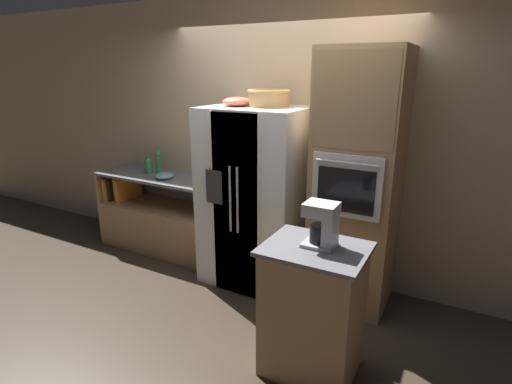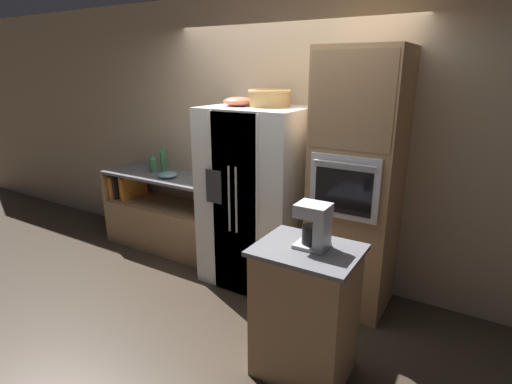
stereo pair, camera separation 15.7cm
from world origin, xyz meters
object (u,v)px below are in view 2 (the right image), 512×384
object	(u,v)px
coffee_maker	(316,225)
wall_oven	(356,184)
bottle_short	(153,164)
mixing_bowl	(168,175)
bottle_tall	(163,160)
wicker_basket	(270,97)
refrigerator	(256,197)
fruit_bowl	(238,101)

from	to	relation	value
coffee_maker	wall_oven	bearing A→B (deg)	93.46
bottle_short	mixing_bowl	distance (m)	0.35
bottle_tall	coffee_maker	distance (m)	2.69
mixing_bowl	coffee_maker	size ratio (longest dim) A/B	0.70
wicker_basket	coffee_maker	world-z (taller)	wicker_basket
wicker_basket	bottle_tall	size ratio (longest dim) A/B	1.26
bottle_short	mixing_bowl	world-z (taller)	bottle_short
refrigerator	wall_oven	distance (m)	1.00
wall_oven	fruit_bowl	distance (m)	1.33
refrigerator	bottle_tall	xyz separation A→B (m)	(-1.40, 0.20, 0.17)
refrigerator	wicker_basket	world-z (taller)	wicker_basket
bottle_short	mixing_bowl	size ratio (longest dim) A/B	1.03
wicker_basket	bottle_short	xyz separation A→B (m)	(-1.59, 0.04, -0.82)
wall_oven	fruit_bowl	xyz separation A→B (m)	(-1.15, -0.08, 0.66)
wall_oven	mixing_bowl	size ratio (longest dim) A/B	10.73
wicker_basket	fruit_bowl	distance (m)	0.30
refrigerator	bottle_short	size ratio (longest dim) A/B	8.08
refrigerator	bottle_short	distance (m)	1.50
wicker_basket	bottle_short	size ratio (longest dim) A/B	1.84
refrigerator	coffee_maker	distance (m)	1.42
wicker_basket	mixing_bowl	xyz separation A→B (m)	(-1.26, -0.07, -0.89)
wall_oven	coffee_maker	xyz separation A→B (m)	(0.06, -1.02, -0.01)
wall_oven	wicker_basket	bearing A→B (deg)	178.97
mixing_bowl	bottle_short	bearing A→B (deg)	162.48
bottle_short	mixing_bowl	xyz separation A→B (m)	(0.33, -0.10, -0.07)
bottle_short	bottle_tall	bearing A→B (deg)	41.32
fruit_bowl	bottle_tall	world-z (taller)	fruit_bowl
refrigerator	fruit_bowl	xyz separation A→B (m)	(-0.19, -0.01, 0.91)
fruit_bowl	bottle_tall	xyz separation A→B (m)	(-1.22, 0.21, -0.74)
wicker_basket	mixing_bowl	distance (m)	1.54
refrigerator	wall_oven	world-z (taller)	wall_oven
wicker_basket	bottle_tall	distance (m)	1.70
refrigerator	mixing_bowl	bearing A→B (deg)	178.98
refrigerator	coffee_maker	size ratio (longest dim) A/B	5.85
wall_oven	refrigerator	bearing A→B (deg)	-175.82
fruit_bowl	mixing_bowl	size ratio (longest dim) A/B	1.33
bottle_short	coffee_maker	distance (m)	2.74
coffee_maker	bottle_short	bearing A→B (deg)	156.91
refrigerator	mixing_bowl	world-z (taller)	refrigerator
wicker_basket	bottle_tall	xyz separation A→B (m)	(-1.50, 0.12, -0.79)
fruit_bowl	refrigerator	bearing A→B (deg)	3.14
refrigerator	bottle_tall	world-z (taller)	refrigerator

